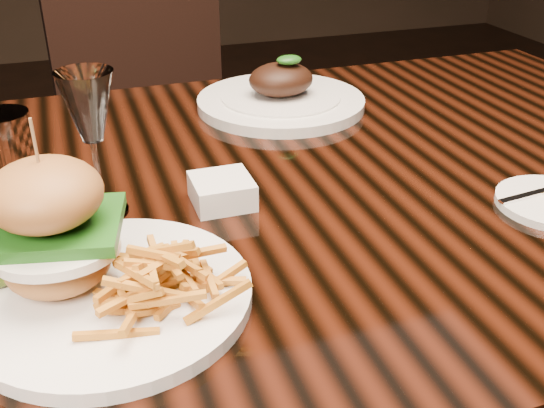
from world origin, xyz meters
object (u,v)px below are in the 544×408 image
object	(u,v)px
dining_table	(228,235)
far_dish	(281,97)
wine_glass	(89,112)
chair_far	(154,111)
burger_plate	(98,261)

from	to	relation	value
dining_table	far_dish	world-z (taller)	far_dish
dining_table	wine_glass	xyz separation A→B (m)	(-0.16, -0.02, 0.21)
chair_far	far_dish	bearing A→B (deg)	-84.20
wine_glass	burger_plate	bearing A→B (deg)	-95.29
burger_plate	wine_glass	size ratio (longest dim) A/B	1.55
wine_glass	far_dish	xyz separation A→B (m)	(0.33, 0.28, -0.11)
wine_glass	far_dish	size ratio (longest dim) A/B	0.61
dining_table	wine_glass	distance (m)	0.26
dining_table	far_dish	xyz separation A→B (m)	(0.17, 0.26, 0.09)
far_dish	burger_plate	bearing A→B (deg)	-126.70
dining_table	far_dish	size ratio (longest dim) A/B	5.55
far_dish	dining_table	bearing A→B (deg)	-122.72
wine_glass	dining_table	bearing A→B (deg)	7.47
burger_plate	dining_table	bearing A→B (deg)	73.13
burger_plate	chair_far	world-z (taller)	chair_far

